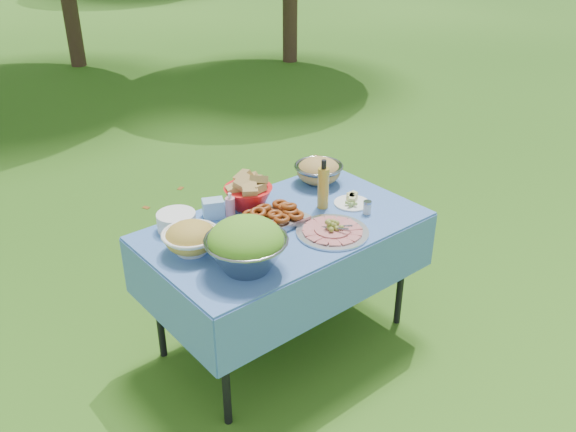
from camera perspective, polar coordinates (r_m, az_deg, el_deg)
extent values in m
plane|color=#15370A|center=(3.65, -0.33, -11.29)|extent=(80.00, 80.00, 0.00)
cube|color=#7ECAF2|center=(3.42, -0.35, -6.37)|extent=(1.46, 0.86, 0.76)
cylinder|color=white|center=(3.21, -10.39, -0.47)|extent=(0.21, 0.21, 0.09)
cube|color=#91BEE0|center=(3.29, -7.01, 0.71)|extent=(0.14, 0.12, 0.10)
cylinder|color=#D07E91|center=(3.26, -5.43, 0.95)|extent=(0.07, 0.07, 0.15)
cube|color=#A3A2A7|center=(3.20, -1.37, -0.13)|extent=(0.33, 0.24, 0.08)
cylinder|color=silver|center=(3.12, 4.20, -0.93)|extent=(0.47, 0.47, 0.09)
cylinder|color=gold|center=(3.33, 3.32, 3.00)|extent=(0.07, 0.07, 0.28)
cylinder|color=white|center=(3.43, 6.02, 1.55)|extent=(0.24, 0.24, 0.06)
cylinder|color=silver|center=(3.34, 7.42, 0.81)|extent=(0.06, 0.06, 0.07)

